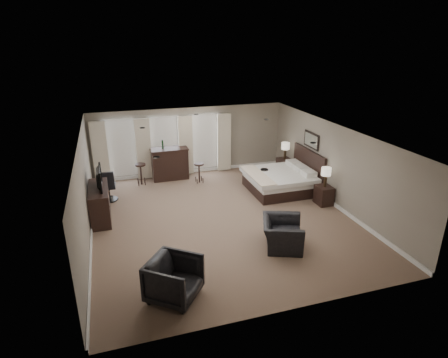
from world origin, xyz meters
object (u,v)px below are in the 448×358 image
object	(u,v)px
nightstand_far	(284,167)
tv	(97,186)
lamp_near	(326,177)
bar_stool_left	(141,174)
desk_chair	(108,185)
armchair_far	(174,277)
bed	(280,172)
nightstand_near	(324,195)
bar_stool_right	(199,173)
dresser	(100,203)
armchair_near	(282,229)
lamp_far	(285,151)
bar_counter	(170,163)

from	to	relation	value
nightstand_far	tv	bearing A→B (deg)	-165.41
lamp_near	bar_stool_left	xyz separation A→B (m)	(-5.48, 3.51, -0.53)
nightstand_far	desk_chair	size ratio (longest dim) A/B	0.60
nightstand_far	tv	size ratio (longest dim) A/B	0.60
armchair_far	bed	bearing A→B (deg)	-6.97
nightstand_near	bar_stool_right	size ratio (longest dim) A/B	0.81
nightstand_near	nightstand_far	bearing A→B (deg)	90.00
bar_stool_left	bar_stool_right	bearing A→B (deg)	-11.84
nightstand_far	desk_chair	xyz separation A→B (m)	(-6.66, -0.52, 0.22)
dresser	armchair_near	world-z (taller)	armchair_near
bed	bar_stool_right	bearing A→B (deg)	147.14
nightstand_far	tv	world-z (taller)	tv
lamp_far	dresser	bearing A→B (deg)	-165.41
dresser	bar_stool_right	xyz separation A→B (m)	(3.52, 1.97, -0.12)
nightstand_far	dresser	xyz separation A→B (m)	(-6.92, -1.80, 0.17)
dresser	tv	xyz separation A→B (m)	(0.00, 0.00, 0.56)
lamp_far	armchair_far	size ratio (longest dim) A/B	0.65
armchair_near	bar_counter	xyz separation A→B (m)	(-1.92, 5.81, 0.10)
armchair_far	desk_chair	xyz separation A→B (m)	(-1.18, 5.57, 0.04)
armchair_near	bar_stool_right	world-z (taller)	armchair_near
lamp_near	desk_chair	world-z (taller)	lamp_near
nightstand_far	desk_chair	distance (m)	6.68
bar_stool_right	bed	bearing A→B (deg)	-32.86
nightstand_near	armchair_near	world-z (taller)	armchair_near
armchair_far	bar_stool_right	size ratio (longest dim) A/B	1.33
bar_counter	bed	bearing A→B (deg)	-34.40
lamp_far	bar_counter	distance (m)	4.47
lamp_near	bar_stool_right	size ratio (longest dim) A/B	0.85
desk_chair	bar_counter	bearing A→B (deg)	-143.71
bed	bar_stool_right	world-z (taller)	bed
desk_chair	bed	bearing A→B (deg)	174.94
lamp_far	tv	bearing A→B (deg)	-165.41
bar_stool_right	lamp_near	bearing A→B (deg)	-42.10
bed	armchair_far	bearing A→B (deg)	-134.68
dresser	bed	bearing A→B (deg)	3.33
dresser	nightstand_near	bearing A→B (deg)	-9.03
nightstand_far	lamp_far	size ratio (longest dim) A/B	0.98
lamp_near	desk_chair	distance (m)	7.08
nightstand_near	bar_stool_right	xyz separation A→B (m)	(-3.40, 3.07, 0.07)
bed	lamp_far	xyz separation A→B (m)	(0.89, 1.45, 0.27)
tv	bar_stool_left	xyz separation A→B (m)	(1.44, 2.41, -0.66)
tv	bar_stool_right	world-z (taller)	tv
tv	bar_counter	xyz separation A→B (m)	(2.56, 2.73, -0.45)
nightstand_far	bar_counter	size ratio (longest dim) A/B	0.46
armchair_far	bar_stool_right	xyz separation A→B (m)	(2.08, 6.25, -0.13)
nightstand_near	dresser	distance (m)	7.01
bed	bar_stool_left	size ratio (longest dim) A/B	2.76
bar_counter	bar_stool_left	distance (m)	1.18
armchair_far	tv	bearing A→B (deg)	56.37
nightstand_far	desk_chair	world-z (taller)	desk_chair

